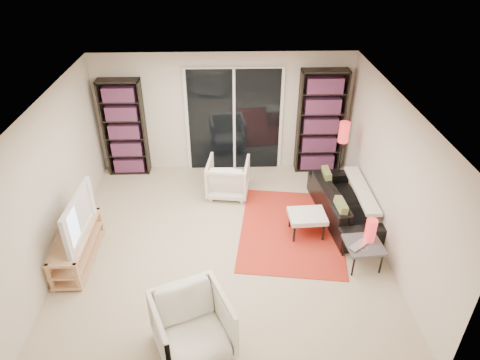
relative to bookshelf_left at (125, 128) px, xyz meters
name	(u,v)px	position (x,y,z in m)	size (l,w,h in m)	color
floor	(225,242)	(1.95, -2.33, -0.98)	(5.00, 5.00, 0.00)	beige
wall_back	(224,113)	(1.95, 0.17, 0.22)	(5.00, 0.02, 2.40)	beige
wall_front	(223,313)	(1.95, -4.83, 0.22)	(5.00, 0.02, 2.40)	beige
wall_left	(53,182)	(-0.55, -2.33, 0.22)	(0.02, 5.00, 2.40)	beige
wall_right	(391,177)	(4.45, -2.33, 0.22)	(0.02, 5.00, 2.40)	beige
ceiling	(222,103)	(1.95, -2.33, 1.42)	(5.00, 5.00, 0.02)	white
sliding_door	(234,121)	(2.15, 0.13, 0.07)	(1.92, 0.08, 2.16)	white
bookshelf_left	(125,128)	(0.00, 0.00, 0.00)	(0.80, 0.30, 1.95)	black
bookshelf_right	(320,122)	(3.85, 0.00, 0.07)	(0.90, 0.30, 2.10)	black
tv_stand	(77,246)	(-0.28, -2.68, -0.71)	(0.44, 1.37, 0.50)	tan
tv	(71,216)	(-0.26, -2.68, -0.14)	(1.15, 0.15, 0.66)	black
rug	(291,229)	(3.07, -2.04, -0.97)	(1.68, 2.28, 0.01)	red
sofa	(344,204)	(4.01, -1.70, -0.70)	(1.91, 0.75, 0.56)	black
armchair_back	(228,177)	(2.01, -0.88, -0.62)	(0.75, 0.77, 0.70)	silver
armchair_front	(192,326)	(1.57, -4.31, -0.58)	(0.84, 0.87, 0.79)	silver
ottoman	(307,217)	(3.29, -2.15, -0.63)	(0.62, 0.52, 0.40)	silver
side_table	(364,246)	(4.00, -2.91, -0.62)	(0.58, 0.58, 0.40)	#444349
laptop	(361,247)	(3.93, -2.99, -0.56)	(0.33, 0.21, 0.03)	silver
table_lamp	(371,230)	(4.10, -2.82, -0.39)	(0.16, 0.16, 0.37)	red
floor_lamp	(343,139)	(4.10, -0.82, 0.10)	(0.21, 0.21, 1.41)	black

